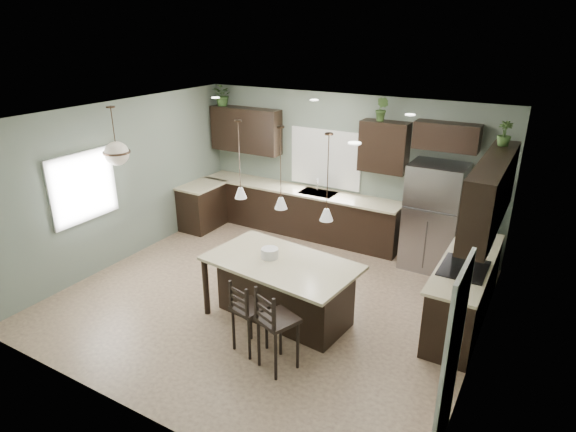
{
  "coord_description": "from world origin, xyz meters",
  "views": [
    {
      "loc": [
        3.48,
        -5.48,
        3.95
      ],
      "look_at": [
        0.1,
        0.4,
        1.25
      ],
      "focal_mm": 30.0,
      "sensor_mm": 36.0,
      "label": 1
    }
  ],
  "objects_px": {
    "bar_stool_right": "(278,328)",
    "plant_back_left": "(223,95)",
    "refrigerator": "(433,217)",
    "bar_stool_center": "(250,315)",
    "serving_dish": "(270,253)",
    "kitchen_island": "(281,291)"
  },
  "relations": [
    {
      "from": "bar_stool_right",
      "to": "plant_back_left",
      "type": "distance_m",
      "value": 5.7
    },
    {
      "from": "refrigerator",
      "to": "plant_back_left",
      "type": "bearing_deg",
      "value": 176.84
    },
    {
      "from": "bar_stool_center",
      "to": "plant_back_left",
      "type": "xyz_separation_m",
      "value": [
        -3.13,
        3.75,
        2.11
      ]
    },
    {
      "from": "plant_back_left",
      "to": "serving_dish",
      "type": "bearing_deg",
      "value": -45.05
    },
    {
      "from": "refrigerator",
      "to": "serving_dish",
      "type": "bearing_deg",
      "value": -120.66
    },
    {
      "from": "bar_stool_right",
      "to": "refrigerator",
      "type": "bearing_deg",
      "value": 97.16
    },
    {
      "from": "bar_stool_right",
      "to": "bar_stool_center",
      "type": "bearing_deg",
      "value": -173.04
    },
    {
      "from": "kitchen_island",
      "to": "plant_back_left",
      "type": "bearing_deg",
      "value": 142.83
    },
    {
      "from": "kitchen_island",
      "to": "bar_stool_right",
      "type": "distance_m",
      "value": 1.05
    },
    {
      "from": "refrigerator",
      "to": "bar_stool_right",
      "type": "bearing_deg",
      "value": -103.82
    },
    {
      "from": "serving_dish",
      "to": "plant_back_left",
      "type": "relative_size",
      "value": 0.53
    },
    {
      "from": "kitchen_island",
      "to": "serving_dish",
      "type": "xyz_separation_m",
      "value": [
        -0.2,
        0.02,
        0.53
      ]
    },
    {
      "from": "serving_dish",
      "to": "plant_back_left",
      "type": "distance_m",
      "value": 4.45
    },
    {
      "from": "kitchen_island",
      "to": "bar_stool_center",
      "type": "xyz_separation_m",
      "value": [
        0.0,
        -0.8,
        0.05
      ]
    },
    {
      "from": "kitchen_island",
      "to": "bar_stool_right",
      "type": "bearing_deg",
      "value": -55.39
    },
    {
      "from": "kitchen_island",
      "to": "serving_dish",
      "type": "height_order",
      "value": "serving_dish"
    },
    {
      "from": "bar_stool_right",
      "to": "kitchen_island",
      "type": "bearing_deg",
      "value": 139.39
    },
    {
      "from": "serving_dish",
      "to": "kitchen_island",
      "type": "bearing_deg",
      "value": -6.21
    },
    {
      "from": "plant_back_left",
      "to": "bar_stool_center",
      "type": "bearing_deg",
      "value": -50.19
    },
    {
      "from": "bar_stool_center",
      "to": "bar_stool_right",
      "type": "relative_size",
      "value": 0.91
    },
    {
      "from": "kitchen_island",
      "to": "refrigerator",
      "type": "bearing_deg",
      "value": 68.98
    },
    {
      "from": "bar_stool_right",
      "to": "plant_back_left",
      "type": "relative_size",
      "value": 2.5
    }
  ]
}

